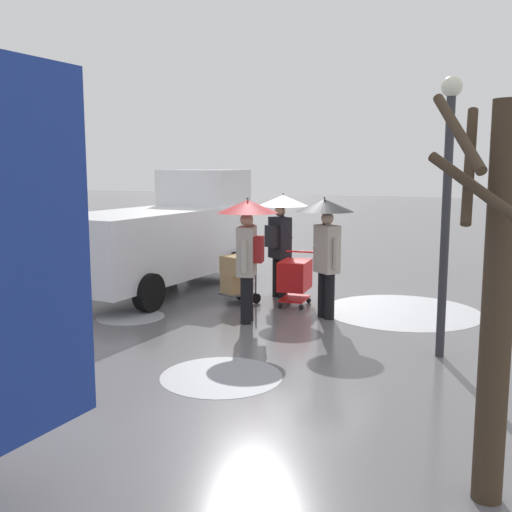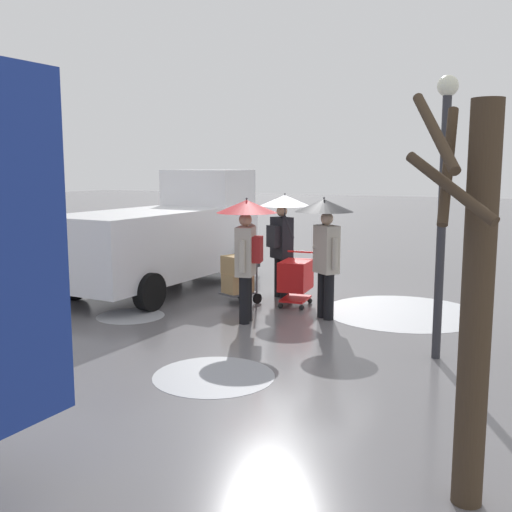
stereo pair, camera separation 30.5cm
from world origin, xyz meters
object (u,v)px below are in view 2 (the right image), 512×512
shopping_cart_vendor (296,277)px  pedestrian_white_side (325,229)px  bare_tree_near (474,297)px  pedestrian_black_side (283,222)px  cargo_van_parked_right (167,235)px  pedestrian_pink_side (247,232)px  hand_dolly_boxes (238,275)px  street_lamp (443,189)px

shopping_cart_vendor → pedestrian_white_side: 1.45m
shopping_cart_vendor → bare_tree_near: (-3.95, 5.72, 1.11)m
shopping_cart_vendor → pedestrian_black_side: 1.25m
cargo_van_parked_right → pedestrian_pink_side: bearing=148.8°
hand_dolly_boxes → pedestrian_pink_side: size_ratio=0.61×
pedestrian_black_side → street_lamp: size_ratio=0.56×
pedestrian_black_side → pedestrian_white_side: size_ratio=1.00×
bare_tree_near → cargo_van_parked_right: bearing=-40.1°
cargo_van_parked_right → pedestrian_pink_side: size_ratio=2.51×
pedestrian_pink_side → pedestrian_black_side: 2.03m
shopping_cart_vendor → pedestrian_white_side: bearing=142.6°
pedestrian_black_side → pedestrian_white_side: 1.77m
shopping_cart_vendor → street_lamp: bearing=146.0°
pedestrian_pink_side → pedestrian_black_side: size_ratio=1.00×
cargo_van_parked_right → shopping_cart_vendor: size_ratio=5.29×
hand_dolly_boxes → bare_tree_near: size_ratio=0.41×
bare_tree_near → street_lamp: (0.90, -3.67, 0.69)m
hand_dolly_boxes → street_lamp: (-4.12, 1.71, 1.80)m
pedestrian_black_side → bare_tree_near: size_ratio=0.67×
pedestrian_pink_side → hand_dolly_boxes: bearing=-54.9°
pedestrian_pink_side → street_lamp: bearing=170.3°
street_lamp → pedestrian_pink_side: bearing=-9.7°
hand_dolly_boxes → pedestrian_pink_side: pedestrian_pink_side is taller
cargo_van_parked_right → bare_tree_near: (-7.14, 6.00, 0.50)m
shopping_cart_vendor → pedestrian_pink_side: bearing=79.4°
hand_dolly_boxes → bare_tree_near: bare_tree_near is taller
shopping_cart_vendor → hand_dolly_boxes: hand_dolly_boxes is taller
pedestrian_black_side → bare_tree_near: bearing=125.5°
pedestrian_pink_side → pedestrian_white_side: bearing=-141.9°
hand_dolly_boxes → pedestrian_black_side: pedestrian_black_side is taller
cargo_van_parked_right → street_lamp: street_lamp is taller
hand_dolly_boxes → street_lamp: bearing=157.5°
cargo_van_parked_right → bare_tree_near: 9.34m
bare_tree_near → shopping_cart_vendor: bearing=-55.4°
shopping_cart_vendor → pedestrian_white_side: (-0.82, 0.62, 1.02)m
pedestrian_pink_side → bare_tree_near: bare_tree_near is taller
cargo_van_parked_right → street_lamp: size_ratio=1.40×
bare_tree_near → hand_dolly_boxes: bearing=-47.0°
pedestrian_pink_side → pedestrian_black_side: same height
pedestrian_pink_side → bare_tree_near: size_ratio=0.67×
pedestrian_pink_side → bare_tree_near: bearing=134.9°
cargo_van_parked_right → pedestrian_white_side: size_ratio=2.51×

